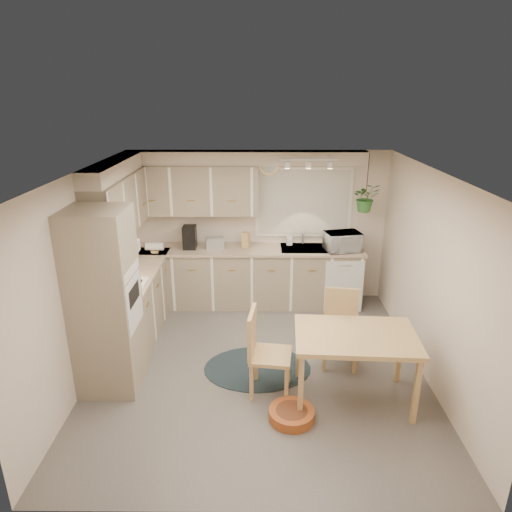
# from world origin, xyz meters

# --- Properties ---
(floor) EXTENTS (4.20, 4.20, 0.00)m
(floor) POSITION_xyz_m (0.00, 0.00, 0.00)
(floor) COLOR #605A55
(floor) RESTS_ON ground
(ceiling) EXTENTS (4.20, 4.20, 0.00)m
(ceiling) POSITION_xyz_m (0.00, 0.00, 2.40)
(ceiling) COLOR white
(ceiling) RESTS_ON wall_back
(wall_back) EXTENTS (4.00, 0.04, 2.40)m
(wall_back) POSITION_xyz_m (0.00, 2.10, 1.20)
(wall_back) COLOR beige
(wall_back) RESTS_ON floor
(wall_front) EXTENTS (4.00, 0.04, 2.40)m
(wall_front) POSITION_xyz_m (0.00, -2.10, 1.20)
(wall_front) COLOR beige
(wall_front) RESTS_ON floor
(wall_left) EXTENTS (0.04, 4.20, 2.40)m
(wall_left) POSITION_xyz_m (-2.00, 0.00, 1.20)
(wall_left) COLOR beige
(wall_left) RESTS_ON floor
(wall_right) EXTENTS (0.04, 4.20, 2.40)m
(wall_right) POSITION_xyz_m (2.00, 0.00, 1.20)
(wall_right) COLOR beige
(wall_right) RESTS_ON floor
(base_cab_left) EXTENTS (0.60, 1.85, 0.90)m
(base_cab_left) POSITION_xyz_m (-1.70, 0.88, 0.45)
(base_cab_left) COLOR gray
(base_cab_left) RESTS_ON floor
(base_cab_back) EXTENTS (3.60, 0.60, 0.90)m
(base_cab_back) POSITION_xyz_m (-0.20, 1.80, 0.45)
(base_cab_back) COLOR gray
(base_cab_back) RESTS_ON floor
(counter_left) EXTENTS (0.64, 1.89, 0.04)m
(counter_left) POSITION_xyz_m (-1.69, 0.88, 0.92)
(counter_left) COLOR tan
(counter_left) RESTS_ON base_cab_left
(counter_back) EXTENTS (3.64, 0.64, 0.04)m
(counter_back) POSITION_xyz_m (-0.20, 1.79, 0.92)
(counter_back) COLOR tan
(counter_back) RESTS_ON base_cab_back
(oven_stack) EXTENTS (0.65, 0.65, 2.10)m
(oven_stack) POSITION_xyz_m (-1.68, -0.38, 1.05)
(oven_stack) COLOR gray
(oven_stack) RESTS_ON floor
(wall_oven_face) EXTENTS (0.02, 0.56, 0.58)m
(wall_oven_face) POSITION_xyz_m (-1.35, -0.38, 1.05)
(wall_oven_face) COLOR silver
(wall_oven_face) RESTS_ON oven_stack
(upper_cab_left) EXTENTS (0.35, 2.00, 0.75)m
(upper_cab_left) POSITION_xyz_m (-1.82, 1.00, 1.83)
(upper_cab_left) COLOR gray
(upper_cab_left) RESTS_ON wall_left
(upper_cab_back) EXTENTS (2.00, 0.35, 0.75)m
(upper_cab_back) POSITION_xyz_m (-1.00, 1.93, 1.83)
(upper_cab_back) COLOR gray
(upper_cab_back) RESTS_ON wall_back
(soffit_left) EXTENTS (0.30, 2.00, 0.20)m
(soffit_left) POSITION_xyz_m (-1.85, 1.00, 2.30)
(soffit_left) COLOR beige
(soffit_left) RESTS_ON wall_left
(soffit_back) EXTENTS (3.60, 0.30, 0.20)m
(soffit_back) POSITION_xyz_m (-0.20, 1.95, 2.30)
(soffit_back) COLOR beige
(soffit_back) RESTS_ON wall_back
(cooktop) EXTENTS (0.52, 0.58, 0.02)m
(cooktop) POSITION_xyz_m (-1.68, 0.30, 0.94)
(cooktop) COLOR silver
(cooktop) RESTS_ON counter_left
(range_hood) EXTENTS (0.40, 0.60, 0.14)m
(range_hood) POSITION_xyz_m (-1.70, 0.30, 1.40)
(range_hood) COLOR silver
(range_hood) RESTS_ON upper_cab_left
(window_blinds) EXTENTS (1.40, 0.02, 1.00)m
(window_blinds) POSITION_xyz_m (0.70, 2.07, 1.60)
(window_blinds) COLOR silver
(window_blinds) RESTS_ON wall_back
(window_frame) EXTENTS (1.50, 0.02, 1.10)m
(window_frame) POSITION_xyz_m (0.70, 2.08, 1.60)
(window_frame) COLOR white
(window_frame) RESTS_ON wall_back
(sink) EXTENTS (0.70, 0.48, 0.10)m
(sink) POSITION_xyz_m (0.70, 1.80, 0.90)
(sink) COLOR #A5A7AC
(sink) RESTS_ON counter_back
(dishwasher_front) EXTENTS (0.58, 0.02, 0.83)m
(dishwasher_front) POSITION_xyz_m (1.30, 1.49, 0.42)
(dishwasher_front) COLOR silver
(dishwasher_front) RESTS_ON base_cab_back
(track_light_bar) EXTENTS (0.80, 0.04, 0.04)m
(track_light_bar) POSITION_xyz_m (0.70, 1.55, 2.33)
(track_light_bar) COLOR silver
(track_light_bar) RESTS_ON ceiling
(wall_clock) EXTENTS (0.30, 0.03, 0.30)m
(wall_clock) POSITION_xyz_m (0.15, 2.07, 2.18)
(wall_clock) COLOR #E6B251
(wall_clock) RESTS_ON wall_back
(dining_table) EXTENTS (1.33, 0.92, 0.81)m
(dining_table) POSITION_xyz_m (1.04, -0.62, 0.40)
(dining_table) COLOR tan
(dining_table) RESTS_ON floor
(chair_left) EXTENTS (0.52, 0.52, 1.00)m
(chair_left) POSITION_xyz_m (0.14, -0.50, 0.50)
(chair_left) COLOR tan
(chair_left) RESTS_ON floor
(chair_back) EXTENTS (0.50, 0.50, 0.95)m
(chair_back) POSITION_xyz_m (1.01, 0.07, 0.47)
(chair_back) COLOR tan
(chair_back) RESTS_ON floor
(braided_rug) EXTENTS (1.35, 1.03, 0.01)m
(braided_rug) POSITION_xyz_m (-0.01, -0.05, 0.01)
(braided_rug) COLOR black
(braided_rug) RESTS_ON floor
(pet_bed) EXTENTS (0.48, 0.48, 0.11)m
(pet_bed) POSITION_xyz_m (0.35, -0.97, 0.06)
(pet_bed) COLOR #AD4322
(pet_bed) RESTS_ON floor
(microwave) EXTENTS (0.57, 0.40, 0.35)m
(microwave) POSITION_xyz_m (1.27, 1.70, 1.12)
(microwave) COLOR silver
(microwave) RESTS_ON counter_back
(soap_bottle) EXTENTS (0.09, 0.20, 0.09)m
(soap_bottle) POSITION_xyz_m (0.49, 1.95, 0.99)
(soap_bottle) COLOR silver
(soap_bottle) RESTS_ON counter_back
(hanging_plant) EXTENTS (0.42, 0.45, 0.33)m
(hanging_plant) POSITION_xyz_m (1.57, 1.70, 1.72)
(hanging_plant) COLOR #2D6428
(hanging_plant) RESTS_ON ceiling
(coffee_maker) EXTENTS (0.20, 0.24, 0.35)m
(coffee_maker) POSITION_xyz_m (-1.06, 1.80, 1.12)
(coffee_maker) COLOR black
(coffee_maker) RESTS_ON counter_back
(toaster) EXTENTS (0.31, 0.22, 0.17)m
(toaster) POSITION_xyz_m (-0.68, 1.82, 1.02)
(toaster) COLOR #A5A7AC
(toaster) RESTS_ON counter_back
(knife_block) EXTENTS (0.13, 0.13, 0.24)m
(knife_block) POSITION_xyz_m (-0.20, 1.85, 1.06)
(knife_block) COLOR tan
(knife_block) RESTS_ON counter_back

